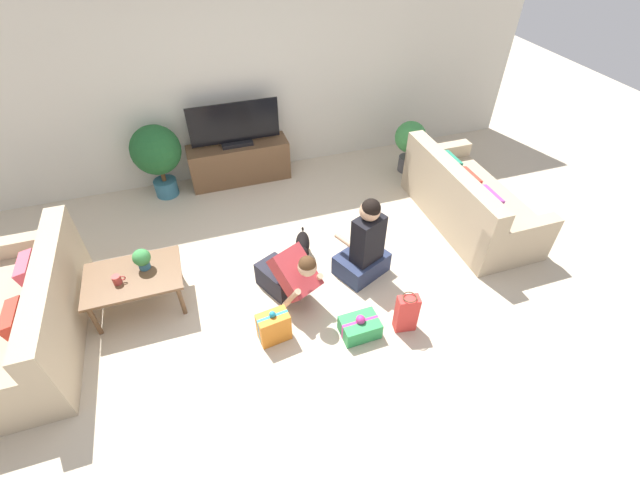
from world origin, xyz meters
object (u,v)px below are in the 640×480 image
Objects in this scene: sofa_right at (467,202)px; person_kneeling at (289,275)px; gift_box_b at (274,327)px; coffee_table at (133,279)px; gift_bag_a at (406,313)px; person_sitting at (365,247)px; potted_plant_back_left at (157,153)px; mug at (117,280)px; gift_box_a at (360,327)px; potted_plant_corner_right at (410,141)px; tabletop_plant at (142,259)px; tv at (235,127)px; sofa_left at (29,319)px; dog at (303,246)px; tv_console at (240,162)px.

sofa_right is 2.33× the size of person_kneeling.
person_kneeling is at bearing 58.47° from gift_box_b.
gift_bag_a reaches higher than coffee_table.
person_sitting is at bearing -19.50° from person_kneeling.
potted_plant_back_left is 8.27× the size of mug.
mug reaches higher than coffee_table.
person_sitting is at bearing 65.39° from gift_box_a.
coffee_table is at bearing 152.34° from gift_box_a.
potted_plant_corner_right is 3.85m from tabletop_plant.
person_sitting reaches higher than potted_plant_back_left.
person_kneeling is (-2.26, -1.84, -0.15)m from potted_plant_corner_right.
tv reaches higher than potted_plant_back_left.
person_kneeling reaches higher than gift_box_b.
sofa_left and sofa_right have the same top height.
potted_plant_back_left is at bearing 76.56° from mug.
coffee_table is at bearing 155.33° from gift_bag_a.
sofa_right is 2.49× the size of potted_plant_corner_right.
potted_plant_back_left is 1.23× the size of person_kneeling.
gift_box_b is at bearing 71.81° from sofa_left.
tv is 9.81× the size of mug.
potted_plant_corner_right is at bearing 13.70° from person_kneeling.
gift_box_a is (1.96, -1.03, -0.28)m from coffee_table.
gift_bag_a is (1.02, -3.08, -0.59)m from tv.
tabletop_plant is (-2.28, 1.18, 0.33)m from gift_bag_a.
tv is 2.41m from potted_plant_corner_right.
dog is at bearing 0.67° from tabletop_plant.
sofa_left is 1.00× the size of sofa_right.
person_sitting reaches higher than sofa_left.
tv_console reaches higher than dog.
sofa_right is at bearing 3.42° from mug.
tabletop_plant is (-3.73, -0.10, 0.25)m from sofa_right.
sofa_right is 3.74m from tabletop_plant.
tv_console is 3.03× the size of gift_bag_a.
potted_plant_corner_right is 0.76× the size of potted_plant_back_left.
person_kneeling reaches higher than coffee_table.
sofa_right is at bearing -12.50° from person_kneeling.
gift_box_a is (-0.34, -0.74, -0.28)m from person_sitting.
potted_plant_back_left reaches higher than gift_bag_a.
tv reaches higher than sofa_right.
potted_plant_corner_right reaches higher than gift_box_a.
mug is (-1.85, -0.15, 0.24)m from dog.
potted_plant_corner_right reaches higher than gift_box_b.
person_kneeling is 1.61m from mug.
gift_bag_a is 2.74m from mug.
person_sitting is 2.67× the size of gift_box_b.
sofa_right reaches higher than gift_box_b.
person_sitting is (3.23, -0.15, 0.09)m from sofa_left.
tv_console reaches higher than gift_box_b.
tabletop_plant is at bearing -158.85° from potted_plant_corner_right.
gift_box_b is (-0.78, 0.20, 0.07)m from gift_box_a.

